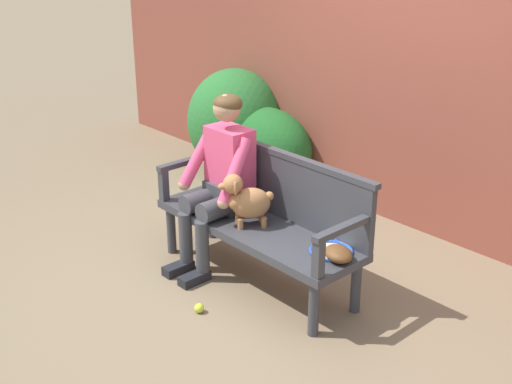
% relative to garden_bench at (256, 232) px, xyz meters
% --- Properties ---
extents(ground_plane, '(40.00, 40.00, 0.00)m').
position_rel_garden_bench_xyz_m(ground_plane, '(0.00, 0.00, -0.39)').
color(ground_plane, '#7A664C').
extents(brick_garden_fence, '(8.00, 0.30, 2.35)m').
position_rel_garden_bench_xyz_m(brick_garden_fence, '(0.00, 1.73, 0.79)').
color(brick_garden_fence, brown).
rests_on(brick_garden_fence, ground).
extents(hedge_bush_far_right, '(1.01, 0.69, 0.78)m').
position_rel_garden_bench_xyz_m(hedge_bush_far_right, '(-1.32, 1.35, 0.00)').
color(hedge_bush_far_right, '#1E5B23').
rests_on(hedge_bush_far_right, ground).
extents(hedge_bush_far_left, '(0.99, 0.96, 1.08)m').
position_rel_garden_bench_xyz_m(hedge_bush_far_left, '(-1.81, 1.35, 0.16)').
color(hedge_bush_far_left, '#286B2D').
rests_on(hedge_bush_far_left, ground).
extents(garden_bench, '(1.69, 0.53, 0.44)m').
position_rel_garden_bench_xyz_m(garden_bench, '(0.00, 0.00, 0.00)').
color(garden_bench, '#38383D').
rests_on(garden_bench, ground).
extents(bench_backrest, '(1.73, 0.06, 0.50)m').
position_rel_garden_bench_xyz_m(bench_backrest, '(0.00, 0.23, 0.31)').
color(bench_backrest, '#38383D').
rests_on(bench_backrest, garden_bench).
extents(bench_armrest_left_end, '(0.06, 0.53, 0.28)m').
position_rel_garden_bench_xyz_m(bench_armrest_left_end, '(-0.81, -0.09, 0.26)').
color(bench_armrest_left_end, '#38383D').
rests_on(bench_armrest_left_end, garden_bench).
extents(bench_armrest_right_end, '(0.06, 0.53, 0.28)m').
position_rel_garden_bench_xyz_m(bench_armrest_right_end, '(0.81, -0.09, 0.26)').
color(bench_armrest_right_end, '#38383D').
rests_on(bench_armrest_right_end, garden_bench).
extents(person_seated, '(0.56, 0.66, 1.31)m').
position_rel_garden_bench_xyz_m(person_seated, '(-0.36, -0.02, 0.33)').
color(person_seated, black).
rests_on(person_seated, ground).
extents(dog_on_bench, '(0.31, 0.38, 0.39)m').
position_rel_garden_bench_xyz_m(dog_on_bench, '(-0.04, -0.06, 0.25)').
color(dog_on_bench, '#AD7042').
rests_on(dog_on_bench, garden_bench).
extents(tennis_racket, '(0.39, 0.57, 0.03)m').
position_rel_garden_bench_xyz_m(tennis_racket, '(0.63, 0.10, 0.07)').
color(tennis_racket, blue).
rests_on(tennis_racket, garden_bench).
extents(baseball_glove, '(0.27, 0.25, 0.09)m').
position_rel_garden_bench_xyz_m(baseball_glove, '(0.75, 0.03, 0.10)').
color(baseball_glove, brown).
rests_on(baseball_glove, garden_bench).
extents(tennis_ball, '(0.07, 0.07, 0.07)m').
position_rel_garden_bench_xyz_m(tennis_ball, '(0.08, -0.59, -0.35)').
color(tennis_ball, '#CCDB33').
rests_on(tennis_ball, ground).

